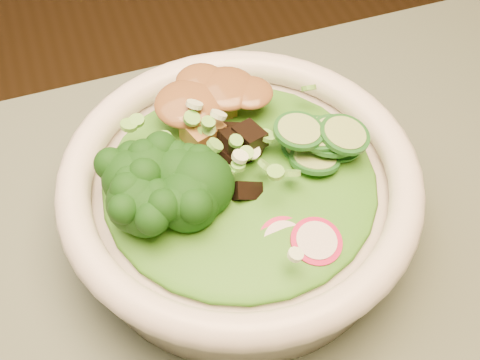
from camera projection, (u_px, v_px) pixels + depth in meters
name	position (u px, v px, depth m)	size (l,w,h in m)	color
salad_bowl	(240.00, 196.00, 0.49)	(0.26, 0.26, 0.07)	silver
lettuce_bed	(240.00, 179.00, 0.48)	(0.20, 0.20, 0.02)	#306715
broccoli_florets	(160.00, 198.00, 0.45)	(0.08, 0.07, 0.04)	black
radish_slices	(286.00, 244.00, 0.44)	(0.11, 0.04, 0.02)	#B40D3F
cucumber_slices	(319.00, 141.00, 0.49)	(0.07, 0.07, 0.04)	#98B766
mushroom_heap	(233.00, 156.00, 0.47)	(0.07, 0.07, 0.04)	black
tofu_cubes	(207.00, 111.00, 0.50)	(0.09, 0.06, 0.04)	#915B30
peanut_sauce	(206.00, 99.00, 0.49)	(0.07, 0.05, 0.02)	brown
scallion_garnish	(240.00, 158.00, 0.46)	(0.19, 0.19, 0.02)	#66B43F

